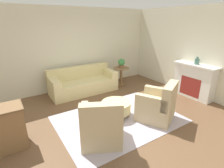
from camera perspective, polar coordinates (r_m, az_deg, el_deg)
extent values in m
plane|color=brown|center=(4.52, 2.25, -11.37)|extent=(16.00, 16.00, 0.00)
cube|color=beige|center=(6.40, -12.33, 10.99)|extent=(9.45, 0.12, 2.80)
cube|color=beige|center=(6.24, 26.43, 9.17)|extent=(0.12, 10.00, 2.80)
cube|color=#BCB2C1|center=(4.51, 2.25, -11.31)|extent=(2.98, 2.16, 0.01)
cube|color=beige|center=(6.10, -9.14, -0.74)|extent=(2.25, 0.90, 0.44)
cube|color=beige|center=(6.27, -10.68, 3.90)|extent=(2.25, 0.20, 0.42)
cube|color=beige|center=(5.67, -18.53, 0.45)|extent=(0.24, 0.86, 0.23)
cube|color=beige|center=(6.42, -1.02, 3.73)|extent=(0.24, 0.86, 0.23)
cube|color=olive|center=(5.81, -7.32, -3.73)|extent=(2.03, 0.05, 0.06)
cube|color=#C6B289|center=(3.72, -3.60, -15.14)|extent=(1.06, 1.08, 0.40)
cube|color=#C6B289|center=(3.19, -3.51, -11.16)|extent=(0.79, 0.53, 0.57)
cube|color=#C6B289|center=(3.56, 1.48, -9.95)|extent=(0.48, 0.76, 0.31)
cube|color=#C6B289|center=(3.55, -8.99, -10.39)|extent=(0.48, 0.76, 0.31)
cube|color=olive|center=(4.13, -3.81, -14.08)|extent=(0.65, 0.36, 0.06)
cube|color=#C6B289|center=(4.56, 13.91, -8.58)|extent=(1.06, 1.08, 0.40)
cube|color=#C6B289|center=(4.30, 18.37, -3.69)|extent=(0.79, 0.53, 0.57)
cube|color=#C6B289|center=(4.70, 15.18, -3.01)|extent=(0.48, 0.76, 0.31)
cube|color=#C6B289|center=(4.13, 12.76, -6.04)|extent=(0.48, 0.76, 0.31)
cube|color=olive|center=(4.74, 9.33, -9.43)|extent=(0.65, 0.36, 0.06)
cylinder|color=beige|center=(4.54, 1.32, -7.39)|extent=(0.76, 0.76, 0.26)
cylinder|color=olive|center=(4.36, 0.50, -11.52)|extent=(0.05, 0.05, 0.12)
cylinder|color=olive|center=(4.59, 5.30, -9.87)|extent=(0.05, 0.05, 0.12)
cylinder|color=olive|center=(4.69, -2.59, -9.09)|extent=(0.05, 0.05, 0.12)
cylinder|color=olive|center=(4.91, 2.01, -7.69)|extent=(0.05, 0.05, 0.12)
cylinder|color=olive|center=(6.65, 3.07, 5.21)|extent=(0.60, 0.60, 0.03)
cylinder|color=olive|center=(6.75, 3.01, 2.44)|extent=(0.08, 0.08, 0.64)
cylinder|color=olive|center=(6.85, 2.97, 0.00)|extent=(0.33, 0.33, 0.03)
cube|color=white|center=(6.15, 25.20, 0.96)|extent=(0.36, 1.24, 1.09)
cube|color=maroon|center=(6.07, 24.11, -0.79)|extent=(0.02, 0.68, 0.60)
cube|color=white|center=(6.01, 25.82, 5.61)|extent=(0.44, 1.34, 0.05)
cylinder|color=#477066|center=(5.98, 25.97, 6.60)|extent=(0.15, 0.15, 0.16)
cylinder|color=#477066|center=(5.96, 26.14, 7.66)|extent=(0.07, 0.07, 0.06)
cylinder|color=brown|center=(6.64, 3.08, 5.76)|extent=(0.19, 0.19, 0.10)
sphere|color=#3D7F42|center=(6.60, 3.10, 7.14)|extent=(0.27, 0.27, 0.27)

